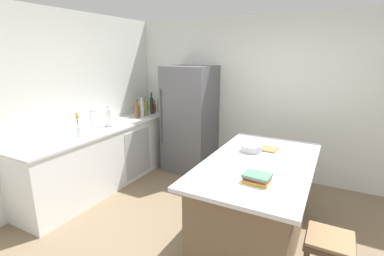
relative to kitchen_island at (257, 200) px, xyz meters
The scene contains 20 objects.
ground_plane 0.72m from the kitchen_island, 127.75° to the right, with size 7.20×7.20×0.00m, color #7A664C.
wall_rear 2.03m from the kitchen_island, 100.58° to the left, with size 6.00×0.10×2.60m, color silver.
wall_left 2.94m from the kitchen_island, behind, with size 0.10×6.00×2.60m, color silver.
counter_run_left 2.44m from the kitchen_island, behind, with size 0.64×2.87×0.93m.
kitchen_island is the anchor object (origin of this frame).
refrigerator 2.15m from the kitchen_island, 138.66° to the left, with size 0.79×0.77×1.82m.
bar_stool 0.96m from the kitchen_island, 39.76° to the right, with size 0.36×0.36×0.64m.
sink_faucet 2.56m from the kitchen_island, behind, with size 0.15×0.05×0.30m.
flower_vase 2.46m from the kitchen_island, behind, with size 0.07×0.07×0.33m.
paper_towel_roll 2.50m from the kitchen_island, behind, with size 0.14×0.14×0.31m.
gin_bottle 2.89m from the kitchen_island, 146.18° to the left, with size 0.07×0.07×0.35m.
hot_sauce_bottle 2.87m from the kitchen_island, 148.31° to the left, with size 0.05×0.05×0.23m.
wine_bottle 2.83m from the kitchen_island, 149.93° to the left, with size 0.07×0.07×0.39m.
syrup_bottle 2.83m from the kitchen_island, 152.58° to the left, with size 0.07×0.07×0.29m.
olive_oil_bottle 2.72m from the kitchen_island, 153.40° to the left, with size 0.06×0.06×0.33m.
soda_bottle 2.69m from the kitchen_island, 155.56° to the left, with size 0.07×0.07×0.36m.
whiskey_bottle 2.67m from the kitchen_island, 157.75° to the left, with size 0.08×0.08×0.31m.
cookbook_stack 0.70m from the kitchen_island, 77.71° to the right, with size 0.25×0.20×0.08m.
mixing_bowl 0.58m from the kitchen_island, 121.39° to the left, with size 0.24×0.24×0.08m.
cutting_board 0.63m from the kitchen_island, 99.19° to the left, with size 0.35×0.23×0.02m.
Camera 1 is at (1.00, -2.34, 2.02)m, focal length 26.14 mm.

